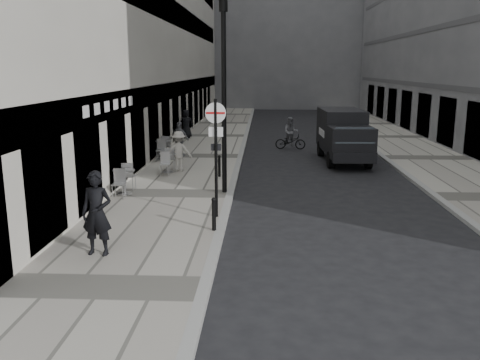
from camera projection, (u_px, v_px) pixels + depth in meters
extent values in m
cube|color=#A6A296|center=(200.00, 157.00, 24.94)|extent=(4.00, 60.00, 0.12)
cube|color=#A6A296|center=(427.00, 159.00, 24.44)|extent=(4.00, 60.00, 0.12)
cube|color=slate|center=(268.00, 10.00, 59.48)|extent=(24.00, 16.00, 22.00)
imported|color=black|center=(97.00, 213.00, 11.53)|extent=(0.76, 0.54, 1.96)
cylinder|color=black|center=(216.00, 159.00, 14.35)|extent=(0.09, 0.09, 3.38)
cylinder|color=white|center=(216.00, 113.00, 14.07)|extent=(0.58, 0.07, 0.58)
cube|color=#B21414|center=(215.00, 113.00, 14.05)|extent=(0.53, 0.05, 0.06)
cube|color=white|center=(216.00, 132.00, 14.21)|extent=(0.41, 0.05, 0.27)
cylinder|color=black|center=(224.00, 103.00, 16.98)|extent=(0.16, 0.16, 6.11)
cylinder|color=black|center=(223.00, 6.00, 16.31)|extent=(0.29, 0.29, 0.36)
cylinder|color=black|center=(214.00, 215.00, 13.38)|extent=(0.11, 0.11, 0.83)
cylinder|color=black|center=(219.00, 167.00, 20.04)|extent=(0.11, 0.11, 0.80)
cylinder|color=black|center=(331.00, 160.00, 22.32)|extent=(0.29, 0.76, 0.75)
cylinder|color=black|center=(369.00, 160.00, 22.29)|extent=(0.29, 0.76, 0.75)
cylinder|color=black|center=(321.00, 149.00, 25.44)|extent=(0.29, 0.76, 0.75)
cylinder|color=black|center=(354.00, 149.00, 25.42)|extent=(0.29, 0.76, 0.75)
cube|color=black|center=(341.00, 129.00, 24.46)|extent=(1.99, 3.45, 1.88)
cube|color=black|center=(351.00, 142.00, 22.04)|extent=(1.94, 1.75, 1.32)
cube|color=#1E2328|center=(355.00, 136.00, 21.27)|extent=(1.66, 0.38, 0.70)
imported|color=black|center=(290.00, 141.00, 27.58)|extent=(1.66, 0.70, 0.85)
imported|color=slate|center=(291.00, 132.00, 27.47)|extent=(0.83, 0.67, 1.61)
imported|color=slate|center=(180.00, 139.00, 24.57)|extent=(1.07, 0.74, 1.68)
imported|color=#B7B2A9|center=(179.00, 151.00, 21.01)|extent=(1.11, 0.68, 1.67)
imported|color=black|center=(186.00, 124.00, 30.97)|extent=(0.91, 0.65, 1.75)
cylinder|color=#A3A2A5|center=(125.00, 193.00, 17.38)|extent=(0.47, 0.47, 0.03)
cylinder|color=#A3A2A5|center=(124.00, 182.00, 17.29)|extent=(0.06, 0.06, 0.80)
cylinder|color=#A3A2A5|center=(124.00, 171.00, 17.21)|extent=(0.75, 0.75, 0.03)
cylinder|color=#A6A6A8|center=(164.00, 158.00, 24.18)|extent=(0.49, 0.49, 0.03)
cylinder|color=#A6A6A8|center=(164.00, 150.00, 24.10)|extent=(0.07, 0.07, 0.82)
cylinder|color=#A6A6A8|center=(163.00, 141.00, 24.01)|extent=(0.77, 0.77, 0.03)
cylinder|color=silver|center=(168.00, 172.00, 20.95)|extent=(0.45, 0.45, 0.03)
cylinder|color=silver|center=(168.00, 163.00, 20.87)|extent=(0.06, 0.06, 0.76)
cylinder|color=silver|center=(167.00, 154.00, 20.79)|extent=(0.72, 0.72, 0.03)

